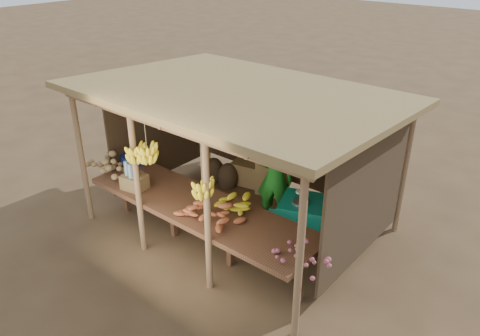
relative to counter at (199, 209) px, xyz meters
The scene contains 13 objects.
ground 1.20m from the counter, 90.00° to the left, with size 60.00×60.00×0.00m, color brown.
stall_structure 1.50m from the counter, 90.38° to the left, with size 4.70×3.50×2.43m.
counter is the anchor object (origin of this frame).
potato_heap 1.88m from the counter, behind, with size 1.10×0.66×0.37m, color #A58755, non-canonical shape.
sweet_potato_heap 0.52m from the counter, 24.38° to the right, with size 0.88×0.53×0.35m, color #B5582E, non-canonical shape.
onion_heap 1.93m from the counter, ahead, with size 0.70×0.42×0.35m, color #A95260, non-canonical shape.
banana_pile 0.58m from the counter, 22.29° to the left, with size 0.58×0.35×0.35m, color yellow, non-canonical shape.
tomato_basin 1.93m from the counter, behind, with size 0.45×0.45×0.24m.
bottle_box 1.19m from the counter, 166.08° to the right, with size 0.42×0.36×0.47m.
vendor 1.43m from the counter, 73.70° to the left, with size 0.61×0.40×1.66m, color #1A761E.
tarp_crate 1.68m from the counter, 46.89° to the left, with size 0.99×0.93×0.96m.
carton_stack 2.21m from the counter, 100.20° to the left, with size 1.27×0.57×0.89m.
burlap_sacks 2.26m from the counter, 123.62° to the left, with size 0.80×0.42×0.56m.
Camera 1 is at (4.27, -5.16, 4.37)m, focal length 35.00 mm.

